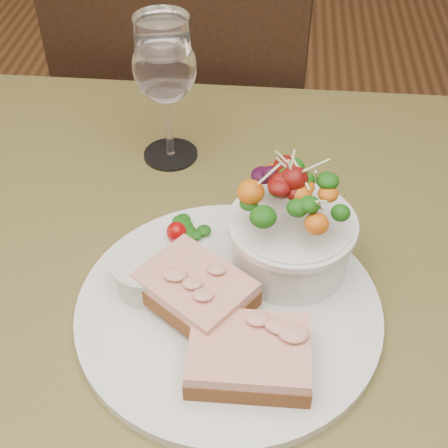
# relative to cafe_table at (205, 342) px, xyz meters

# --- Properties ---
(cafe_table) EXTENTS (0.80, 0.80, 0.75)m
(cafe_table) POSITION_rel_cafe_table_xyz_m (0.00, 0.00, 0.00)
(cafe_table) COLOR #4C4520
(cafe_table) RESTS_ON ground
(chair_far) EXTENTS (0.46, 0.46, 0.90)m
(chair_far) POSITION_rel_cafe_table_xyz_m (-0.09, 0.64, -0.36)
(chair_far) COLOR black
(chair_far) RESTS_ON ground
(dinner_plate) EXTENTS (0.30, 0.30, 0.01)m
(dinner_plate) POSITION_rel_cafe_table_xyz_m (0.03, -0.04, 0.11)
(dinner_plate) COLOR silver
(dinner_plate) RESTS_ON cafe_table
(sandwich_front) EXTENTS (0.11, 0.08, 0.03)m
(sandwich_front) POSITION_rel_cafe_table_xyz_m (0.05, -0.10, 0.13)
(sandwich_front) COLOR #482B13
(sandwich_front) RESTS_ON dinner_plate
(sandwich_back) EXTENTS (0.13, 0.12, 0.03)m
(sandwich_back) POSITION_rel_cafe_table_xyz_m (-0.00, -0.04, 0.14)
(sandwich_back) COLOR #482B13
(sandwich_back) RESTS_ON dinner_plate
(ramekin) EXTENTS (0.06, 0.06, 0.04)m
(ramekin) POSITION_rel_cafe_table_xyz_m (-0.05, -0.02, 0.13)
(ramekin) COLOR beige
(ramekin) RESTS_ON dinner_plate
(salad_bowl) EXTENTS (0.12, 0.12, 0.13)m
(salad_bowl) POSITION_rel_cafe_table_xyz_m (0.09, 0.03, 0.17)
(salad_bowl) COLOR silver
(salad_bowl) RESTS_ON dinner_plate
(garnish) EXTENTS (0.05, 0.04, 0.02)m
(garnish) POSITION_rel_cafe_table_xyz_m (-0.02, 0.06, 0.12)
(garnish) COLOR #0F390A
(garnish) RESTS_ON dinner_plate
(wine_glass) EXTENTS (0.08, 0.08, 0.18)m
(wine_glass) POSITION_rel_cafe_table_xyz_m (-0.07, 0.22, 0.22)
(wine_glass) COLOR white
(wine_glass) RESTS_ON cafe_table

